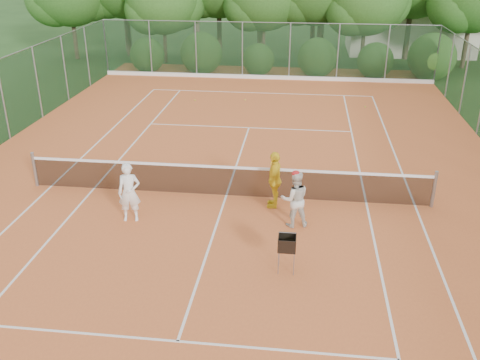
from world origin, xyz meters
name	(u,v)px	position (x,y,z in m)	size (l,w,h in m)	color
ground	(226,196)	(0.00, 0.00, 0.00)	(120.00, 120.00, 0.00)	#1F4117
clay_court	(226,196)	(0.00, 0.00, 0.01)	(18.00, 36.00, 0.02)	#D26730
club_building	(409,29)	(9.00, 24.00, 1.50)	(8.00, 5.00, 3.00)	beige
tennis_net	(226,180)	(0.00, 0.00, 0.53)	(11.97, 0.10, 1.10)	gray
player_white	(129,192)	(-2.35, -1.79, 0.84)	(0.60, 0.39, 1.64)	white
player_center_grp	(295,199)	(2.05, -1.56, 0.80)	(0.86, 0.74, 1.58)	beige
player_yellow	(275,179)	(1.45, -0.49, 0.85)	(0.97, 0.40, 1.66)	yellow
ball_hopper	(287,244)	(1.94, -3.74, 0.73)	(0.39, 0.39, 0.90)	gray
stray_ball_a	(195,100)	(-2.97, 10.09, 0.05)	(0.07, 0.07, 0.07)	#CED631
stray_ball_b	(245,100)	(-0.61, 10.43, 0.05)	(0.07, 0.07, 0.07)	gold
stray_ball_c	(365,107)	(4.97, 9.93, 0.05)	(0.07, 0.07, 0.07)	#B4CB2F
court_markings	(226,196)	(0.00, 0.00, 0.02)	(11.03, 23.83, 0.01)	white
fence_back	(266,51)	(0.00, 15.00, 1.52)	(18.07, 0.07, 3.00)	#19381E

